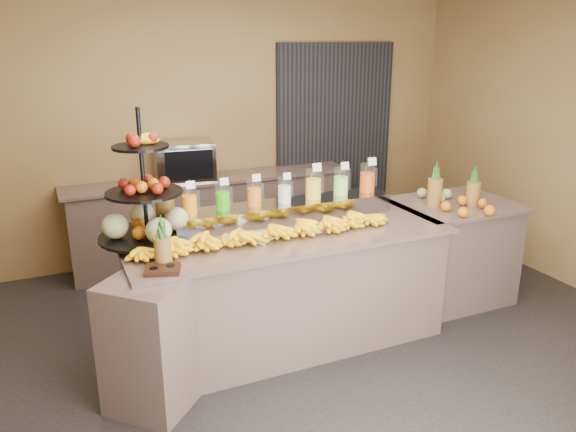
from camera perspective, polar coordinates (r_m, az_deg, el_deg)
ground at (r=4.46m, az=1.50°, el=-14.15°), size 6.00×6.00×0.00m
room_envelope at (r=4.61m, az=-0.50°, el=11.74°), size 6.04×5.02×2.82m
buffet_counter at (r=4.40m, az=-1.29°, el=-7.69°), size 2.75×1.25×0.93m
right_counter at (r=5.42m, az=16.09°, el=-3.41°), size 1.08×0.88×0.93m
back_ledge at (r=6.19m, az=-7.54°, el=-0.21°), size 3.10×0.55×0.93m
pitcher_tray at (r=4.56m, az=-0.36°, el=0.51°), size 1.85×0.30×0.15m
juice_pitcher_orange_a at (r=4.27m, az=-9.97°, el=1.39°), size 0.12×0.12×0.28m
juice_pitcher_green at (r=4.34m, az=-6.65°, el=1.79°), size 0.11×0.12×0.28m
juice_pitcher_orange_b at (r=4.42m, az=-3.44°, el=2.20°), size 0.12×0.12×0.28m
juice_pitcher_milk at (r=4.52m, az=-0.36°, el=2.50°), size 0.11×0.11×0.26m
juice_pitcher_lemon at (r=4.62m, az=2.59°, el=3.07°), size 0.13×0.14×0.32m
juice_pitcher_lime at (r=4.74m, az=5.40°, el=3.33°), size 0.13×0.13×0.31m
juice_pitcher_orange_c at (r=4.87m, az=8.07°, el=3.69°), size 0.13×0.14×0.32m
banana_heap at (r=4.14m, az=-2.21°, el=-1.38°), size 2.01×0.18×0.17m
fruit_stand at (r=4.14m, az=-13.59°, el=0.63°), size 0.84×0.84×0.98m
condiment_caddy at (r=3.67m, az=-12.63°, el=-5.32°), size 0.26×0.22×0.03m
pineapple_left_a at (r=3.73m, az=-12.61°, el=-3.09°), size 0.11×0.11×0.35m
pineapple_left_b at (r=4.42m, az=-12.37°, el=0.69°), size 0.14×0.14×0.43m
right_fruit_pile at (r=5.09m, az=17.03°, el=1.57°), size 0.47×0.45×0.25m
oven_warmer at (r=5.95m, az=-10.52°, el=5.52°), size 0.64×0.47×0.40m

